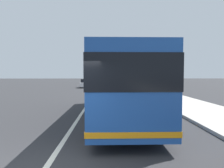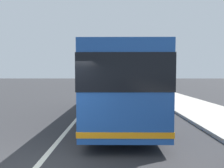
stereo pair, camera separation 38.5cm
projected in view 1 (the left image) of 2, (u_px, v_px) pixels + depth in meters
name	position (u px, v px, depth m)	size (l,w,h in m)	color
sidewalk_curb	(184.00, 103.00, 13.98)	(110.00, 3.60, 0.14)	#B2ADA3
lane_divider_line	(87.00, 105.00, 13.80)	(110.00, 0.16, 0.01)	silver
coach_bus	(120.00, 82.00, 9.87)	(10.07, 2.61, 3.10)	#1E4C9E
car_behind_bus	(86.00, 83.00, 32.39)	(4.02, 2.05, 1.45)	silver
car_oncoming	(94.00, 80.00, 49.50)	(4.49, 1.97, 1.53)	gray
car_ahead_same_lane	(116.00, 83.00, 32.29)	(4.31, 2.13, 1.50)	silver
car_far_distant	(108.00, 82.00, 37.99)	(3.97, 1.84, 1.52)	#2D7238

